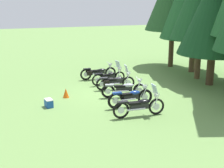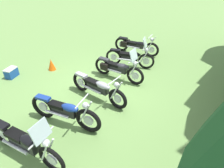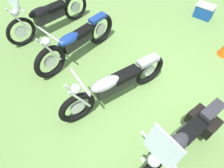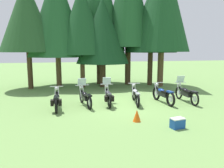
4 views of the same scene
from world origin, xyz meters
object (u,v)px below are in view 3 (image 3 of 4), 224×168
at_px(motorcycle_2, 183,140).
at_px(picnic_cooler, 204,11).
at_px(motorcycle_3, 115,85).
at_px(motorcycle_5, 48,15).
at_px(motorcycle_4, 76,42).

relative_size(motorcycle_2, picnic_cooler, 4.07).
bearing_deg(picnic_cooler, motorcycle_2, 114.51).
height_order(motorcycle_3, motorcycle_5, motorcycle_5).
bearing_deg(motorcycle_2, picnic_cooler, -149.75).
bearing_deg(motorcycle_4, picnic_cooler, 158.29).
relative_size(motorcycle_4, motorcycle_5, 0.97).
xyz_separation_m(motorcycle_5, picnic_cooler, (-2.50, -3.51, -0.30)).
bearing_deg(motorcycle_2, motorcycle_4, -89.20).
bearing_deg(motorcycle_2, motorcycle_3, -84.93).
bearing_deg(motorcycle_4, motorcycle_5, -98.51).
xyz_separation_m(motorcycle_3, motorcycle_4, (1.46, -0.24, 0.02)).
relative_size(motorcycle_3, motorcycle_5, 0.98).
bearing_deg(motorcycle_3, motorcycle_2, 100.53).
relative_size(motorcycle_2, motorcycle_4, 0.96).
bearing_deg(motorcycle_3, motorcycle_5, -86.02).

